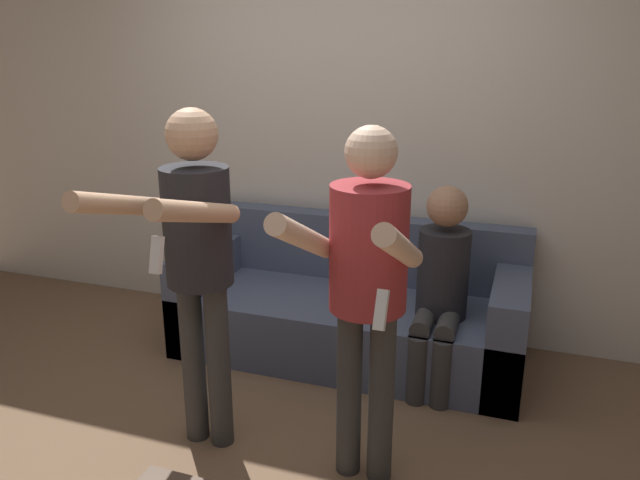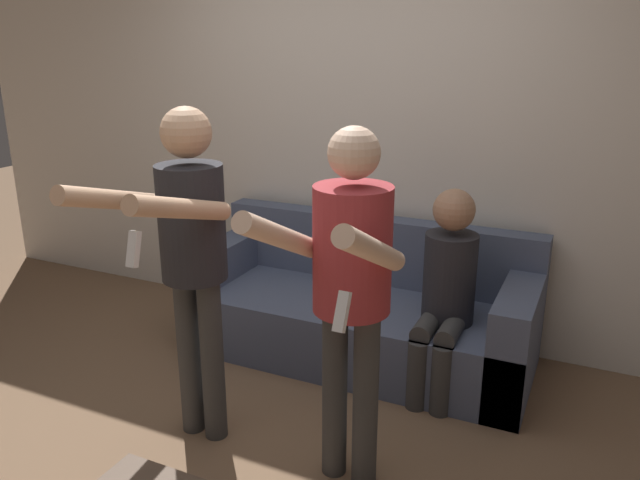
% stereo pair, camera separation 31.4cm
% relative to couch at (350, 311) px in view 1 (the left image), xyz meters
% --- Properties ---
extents(ground_plane, '(14.00, 14.00, 0.00)m').
position_rel_couch_xyz_m(ground_plane, '(-0.19, -1.25, -0.27)').
color(ground_plane, brown).
extents(wall_back, '(6.40, 0.06, 2.70)m').
position_rel_couch_xyz_m(wall_back, '(-0.19, 0.44, 1.08)').
color(wall_back, silver).
rests_on(wall_back, ground_plane).
extents(couch, '(2.08, 0.83, 0.80)m').
position_rel_couch_xyz_m(couch, '(0.00, 0.00, 0.00)').
color(couch, '#4C5670').
rests_on(couch, ground_plane).
extents(person_standing_left, '(0.42, 0.75, 1.60)m').
position_rel_couch_xyz_m(person_standing_left, '(-0.39, -1.12, 0.72)').
color(person_standing_left, '#383838').
rests_on(person_standing_left, ground_plane).
extents(person_standing_right, '(0.44, 0.73, 1.56)m').
position_rel_couch_xyz_m(person_standing_right, '(0.39, -1.12, 0.70)').
color(person_standing_right, '#383838').
rests_on(person_standing_right, ground_plane).
extents(person_seated, '(0.28, 0.52, 1.13)m').
position_rel_couch_xyz_m(person_seated, '(0.57, -0.18, 0.34)').
color(person_seated, '#383838').
rests_on(person_seated, ground_plane).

